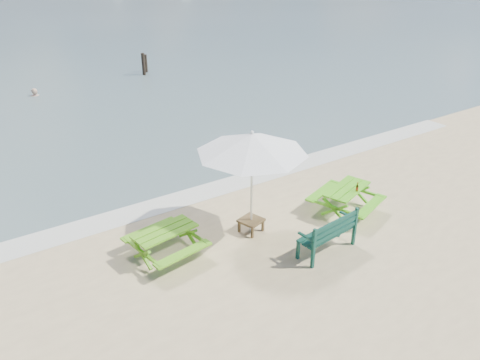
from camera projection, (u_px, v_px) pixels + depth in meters
foam_strip at (202, 193)px, 13.54m from camera, size 22.00×0.90×0.01m
picnic_table_left at (166, 243)px, 10.61m from camera, size 1.65×1.79×0.68m
picnic_table_right at (346, 200)px, 12.41m from camera, size 1.93×2.04×0.71m
park_bench at (326, 240)px, 10.79m from camera, size 1.59×0.68×0.95m
side_table at (251, 225)px, 11.61m from camera, size 0.65×0.65×0.34m
patio_umbrella at (252, 143)px, 10.65m from camera, size 3.25×3.25×2.60m
beer_bottle at (357, 188)px, 12.06m from camera, size 0.06×0.06×0.25m
swimmer at (36, 105)px, 22.84m from camera, size 0.60×0.40×1.64m
mooring_pilings at (145, 66)px, 26.51m from camera, size 0.58×0.78×1.41m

